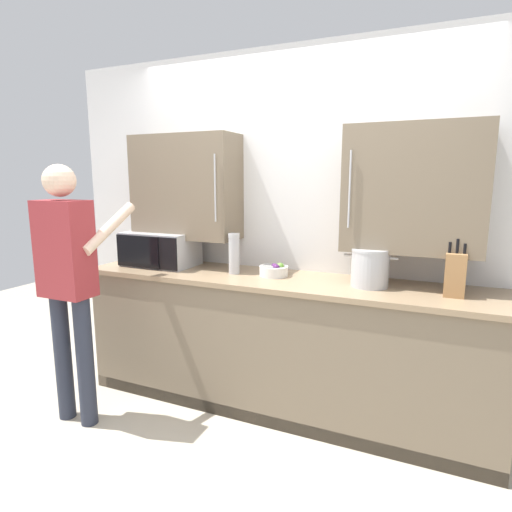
# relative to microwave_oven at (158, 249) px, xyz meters

# --- Properties ---
(ground_plane) EXTENTS (9.74, 9.74, 0.00)m
(ground_plane) POSITION_rel_microwave_oven_xyz_m (1.03, -0.93, -1.08)
(ground_plane) COLOR #B7AD99
(back_wall_tiled) EXTENTS (3.83, 0.44, 2.54)m
(back_wall_tiled) POSITION_rel_microwave_oven_xyz_m (1.03, 0.25, 0.27)
(back_wall_tiled) COLOR white
(back_wall_tiled) RESTS_ON ground_plane
(counter_unit) EXTENTS (2.88, 0.61, 0.95)m
(counter_unit) POSITION_rel_microwave_oven_xyz_m (1.03, -0.04, -0.61)
(counter_unit) COLOR #756651
(counter_unit) RESTS_ON ground_plane
(microwave_oven) EXTENTS (0.54, 0.38, 0.26)m
(microwave_oven) POSITION_rel_microwave_oven_xyz_m (0.00, 0.00, 0.00)
(microwave_oven) COLOR #B7BABF
(microwave_oven) RESTS_ON counter_unit
(fruit_bowl) EXTENTS (0.20, 0.20, 0.10)m
(fruit_bowl) POSITION_rel_microwave_oven_xyz_m (0.97, 0.01, -0.09)
(fruit_bowl) COLOR white
(fruit_bowl) RESTS_ON counter_unit
(knife_block) EXTENTS (0.11, 0.15, 0.33)m
(knife_block) POSITION_rel_microwave_oven_xyz_m (2.11, -0.03, -0.00)
(knife_block) COLOR #A37547
(knife_block) RESTS_ON counter_unit
(stock_pot) EXTENTS (0.33, 0.24, 0.27)m
(stock_pot) POSITION_rel_microwave_oven_xyz_m (1.63, -0.02, -0.01)
(stock_pot) COLOR #B7BABF
(stock_pot) RESTS_ON counter_unit
(thermos_flask) EXTENTS (0.08, 0.08, 0.29)m
(thermos_flask) POSITION_rel_microwave_oven_xyz_m (0.68, -0.03, 0.02)
(thermos_flask) COLOR #B7BABF
(thermos_flask) RESTS_ON counter_unit
(person_figure) EXTENTS (0.45, 0.55, 1.71)m
(person_figure) POSITION_rel_microwave_oven_xyz_m (-0.16, -0.74, -0.06)
(person_figure) COLOR #282D3D
(person_figure) RESTS_ON ground_plane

